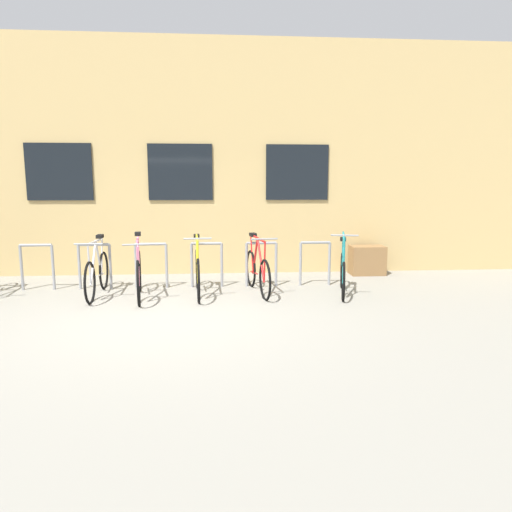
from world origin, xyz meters
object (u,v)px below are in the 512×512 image
bicycle_teal (343,272)px  bicycle_yellow (198,272)px  bicycle_silver (97,273)px  planter_box (367,260)px  bicycle_pink (139,274)px  bicycle_red (257,271)px

bicycle_teal → bicycle_yellow: (-2.49, 0.11, 0.02)m
bicycle_teal → bicycle_yellow: 2.49m
bicycle_silver → bicycle_yellow: size_ratio=0.99×
bicycle_silver → planter_box: 5.33m
bicycle_silver → planter_box: size_ratio=2.52×
bicycle_pink → bicycle_yellow: 0.97m
bicycle_silver → bicycle_pink: bicycle_pink is taller
bicycle_silver → bicycle_teal: (4.18, -0.18, -0.01)m
bicycle_teal → planter_box: size_ratio=2.30×
bicycle_teal → planter_box: bearing=59.6°
bicycle_pink → planter_box: bearing=20.4°
bicycle_silver → bicycle_teal: bicycle_teal is taller
bicycle_silver → bicycle_teal: size_ratio=1.10×
bicycle_pink → bicycle_yellow: bicycle_pink is taller
bicycle_red → planter_box: size_ratio=2.46×
bicycle_red → bicycle_pink: bicycle_pink is taller
bicycle_red → bicycle_teal: 1.47m
bicycle_pink → bicycle_silver: bearing=165.1°
bicycle_pink → planter_box: size_ratio=2.52×
planter_box → bicycle_teal: bearing=-120.4°
bicycle_pink → bicycle_teal: 3.45m
bicycle_silver → bicycle_yellow: bicycle_yellow is taller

